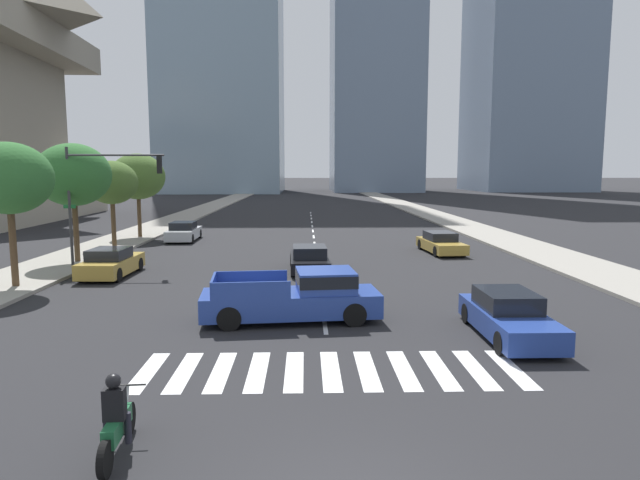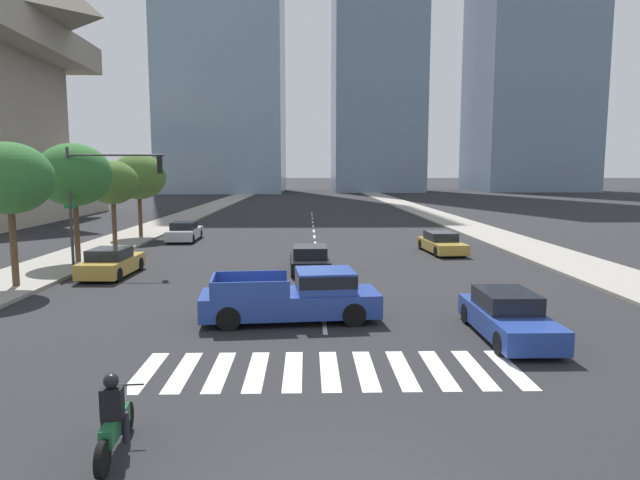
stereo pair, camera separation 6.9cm
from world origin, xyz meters
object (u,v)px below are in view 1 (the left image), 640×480
at_px(motorcycle_lead, 117,422).
at_px(street_tree_second, 73,175).
at_px(street_tree_nearest, 8,179).
at_px(street_tree_fourth, 138,177).
at_px(sedan_silver_2, 184,232).
at_px(sedan_gold_1, 441,243).
at_px(traffic_signal_far, 105,185).
at_px(street_tree_third, 112,183).
at_px(pickup_truck, 299,296).
at_px(sedan_blue_3, 508,317).
at_px(sedan_black_0, 309,259).
at_px(sedan_gold_4, 111,263).

distance_m(motorcycle_lead, street_tree_second, 22.25).
height_order(motorcycle_lead, street_tree_nearest, street_tree_nearest).
bearing_deg(street_tree_fourth, sedan_silver_2, -21.09).
bearing_deg(sedan_gold_1, traffic_signal_far, -78.77).
bearing_deg(motorcycle_lead, street_tree_third, 15.34).
bearing_deg(pickup_truck, traffic_signal_far, 129.31).
relative_size(sedan_gold_1, sedan_blue_3, 1.04).
height_order(sedan_black_0, street_tree_fourth, street_tree_fourth).
relative_size(pickup_truck, street_tree_second, 0.96).
distance_m(sedan_gold_1, sedan_silver_2, 17.88).
relative_size(pickup_truck, sedan_blue_3, 1.30).
xyz_separation_m(sedan_black_0, street_tree_nearest, (-12.26, -3.93, 4.01)).
distance_m(pickup_truck, street_tree_fourth, 25.75).
xyz_separation_m(sedan_black_0, traffic_signal_far, (-10.09, 0.79, 3.66)).
bearing_deg(sedan_gold_4, street_tree_third, 19.87).
bearing_deg(sedan_blue_3, sedan_gold_4, -123.27).
distance_m(sedan_gold_1, sedan_blue_3, 17.09).
distance_m(motorcycle_lead, sedan_gold_1, 26.18).
bearing_deg(street_tree_nearest, pickup_truck, -23.45).
height_order(traffic_signal_far, street_tree_second, street_tree_second).
height_order(sedan_black_0, street_tree_second, street_tree_second).
bearing_deg(sedan_black_0, pickup_truck, 175.44).
xyz_separation_m(sedan_black_0, street_tree_third, (-12.26, 8.04, 3.59)).
bearing_deg(traffic_signal_far, street_tree_third, 106.66).
bearing_deg(motorcycle_lead, pickup_truck, -23.22).
relative_size(motorcycle_lead, pickup_truck, 0.35).
distance_m(motorcycle_lead, sedan_black_0, 17.99).
bearing_deg(street_tree_fourth, motorcycle_lead, -74.20).
xyz_separation_m(pickup_truck, sedan_gold_4, (-8.90, 7.94, -0.20)).
xyz_separation_m(street_tree_nearest, street_tree_fourth, (0.00, 17.40, -0.09)).
relative_size(motorcycle_lead, sedan_gold_4, 0.49).
bearing_deg(sedan_gold_1, street_tree_second, -84.65).
relative_size(sedan_gold_1, street_tree_nearest, 0.80).
distance_m(pickup_truck, street_tree_second, 16.94).
bearing_deg(street_tree_second, street_tree_third, 90.00).
distance_m(motorcycle_lead, street_tree_fourth, 32.59).
bearing_deg(sedan_gold_1, street_tree_nearest, -68.67).
distance_m(street_tree_nearest, street_tree_third, 11.97).
bearing_deg(sedan_silver_2, sedan_gold_1, -111.06).
height_order(pickup_truck, sedan_gold_1, pickup_truck).
distance_m(sedan_silver_2, street_tree_third, 6.44).
relative_size(sedan_gold_1, sedan_silver_2, 1.07).
relative_size(sedan_gold_1, street_tree_fourth, 0.79).
relative_size(sedan_gold_4, street_tree_fourth, 0.71).
distance_m(pickup_truck, sedan_black_0, 9.09).
distance_m(sedan_black_0, street_tree_nearest, 13.49).
bearing_deg(street_tree_third, sedan_blue_3, -46.56).
height_order(motorcycle_lead, sedan_silver_2, motorcycle_lead).
relative_size(pickup_truck, street_tree_nearest, 1.00).
xyz_separation_m(sedan_gold_4, traffic_signal_far, (-0.81, 1.92, 3.62)).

